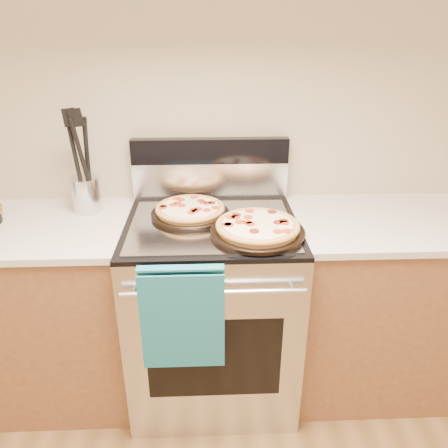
{
  "coord_description": "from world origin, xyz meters",
  "views": [
    {
      "loc": [
        -0.02,
        -0.1,
        1.71
      ],
      "look_at": [
        0.05,
        1.55,
        0.96
      ],
      "focal_mm": 35.0,
      "sensor_mm": 36.0,
      "label": 1
    }
  ],
  "objects_px": {
    "pepperoni_pizza_front": "(258,228)",
    "utensil_crock": "(86,194)",
    "range_body": "(213,311)",
    "pepperoni_pizza_back": "(190,211)"
  },
  "relations": [
    {
      "from": "range_body",
      "to": "utensil_crock",
      "type": "bearing_deg",
      "value": 162.42
    },
    {
      "from": "range_body",
      "to": "pepperoni_pizza_front",
      "type": "relative_size",
      "value": 2.33
    },
    {
      "from": "pepperoni_pizza_front",
      "to": "utensil_crock",
      "type": "height_order",
      "value": "utensil_crock"
    },
    {
      "from": "pepperoni_pizza_front",
      "to": "utensil_crock",
      "type": "xyz_separation_m",
      "value": [
        -0.77,
        0.32,
        0.04
      ]
    },
    {
      "from": "utensil_crock",
      "to": "pepperoni_pizza_back",
      "type": "bearing_deg",
      "value": -13.23
    },
    {
      "from": "pepperoni_pizza_back",
      "to": "utensil_crock",
      "type": "bearing_deg",
      "value": 166.77
    },
    {
      "from": "range_body",
      "to": "utensil_crock",
      "type": "relative_size",
      "value": 5.43
    },
    {
      "from": "pepperoni_pizza_front",
      "to": "utensil_crock",
      "type": "relative_size",
      "value": 2.33
    },
    {
      "from": "pepperoni_pizza_back",
      "to": "utensil_crock",
      "type": "height_order",
      "value": "utensil_crock"
    },
    {
      "from": "utensil_crock",
      "to": "range_body",
      "type": "bearing_deg",
      "value": -17.58
    }
  ]
}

